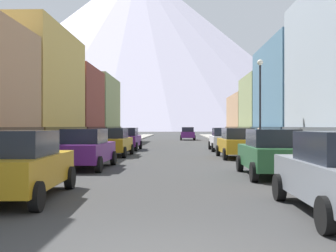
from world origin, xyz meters
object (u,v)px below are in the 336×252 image
(car_right_1, at_px, (271,153))
(potted_plant_1, at_px, (3,154))
(streetlamp_right, at_px, (260,92))
(car_left_2, at_px, (114,142))
(car_left_3, at_px, (127,139))
(car_right_2, at_px, (237,143))
(car_left_0, at_px, (20,165))
(pedestrian_0, at_px, (259,140))
(car_driving_0, at_px, (188,134))
(car_right_3, at_px, (223,139))
(car_left_1, at_px, (86,149))

(car_right_1, distance_m, potted_plant_1, 10.89)
(streetlamp_right, bearing_deg, car_left_2, 176.24)
(car_left_3, relative_size, car_right_1, 1.00)
(car_right_2, bearing_deg, car_left_0, -118.55)
(car_left_3, relative_size, pedestrian_0, 2.73)
(streetlamp_right, bearing_deg, pedestrian_0, 79.82)
(car_driving_0, xyz_separation_m, potted_plant_1, (-8.60, -39.84, -0.15))
(car_left_2, bearing_deg, car_right_2, -10.83)
(car_right_3, distance_m, car_driving_0, 25.02)
(car_left_1, height_order, pedestrian_0, car_left_1)
(streetlamp_right, bearing_deg, car_right_1, -98.97)
(car_left_1, relative_size, pedestrian_0, 2.74)
(pedestrian_0, bearing_deg, car_right_2, -112.66)
(car_left_0, bearing_deg, car_right_1, 33.36)
(car_left_0, relative_size, car_left_1, 1.01)
(car_left_1, xyz_separation_m, car_right_1, (7.60, -2.63, 0.00))
(car_driving_0, distance_m, streetlamp_right, 31.79)
(car_right_1, bearing_deg, car_left_3, 113.95)
(car_right_2, bearing_deg, car_right_1, -90.01)
(potted_plant_1, relative_size, streetlamp_right, 0.18)
(car_left_3, relative_size, potted_plant_1, 4.25)
(car_left_2, relative_size, car_right_1, 1.01)
(car_left_2, distance_m, car_left_3, 6.69)
(car_left_0, xyz_separation_m, car_right_2, (7.60, 13.97, 0.00))
(car_left_0, height_order, pedestrian_0, car_left_0)
(car_left_3, xyz_separation_m, potted_plant_1, (-3.20, -15.71, -0.15))
(streetlamp_right, bearing_deg, car_right_2, -151.16)
(car_left_1, bearing_deg, car_right_2, 39.80)
(car_right_2, relative_size, car_driving_0, 1.01)
(car_left_0, relative_size, car_left_2, 1.01)
(car_left_2, bearing_deg, potted_plant_1, -109.53)
(car_right_1, height_order, pedestrian_0, car_right_1)
(pedestrian_0, bearing_deg, car_driving_0, 99.99)
(car_driving_0, relative_size, pedestrian_0, 2.72)
(car_left_0, bearing_deg, car_left_1, 90.03)
(car_left_3, height_order, potted_plant_1, car_left_3)
(potted_plant_1, distance_m, pedestrian_0, 18.87)
(car_left_3, height_order, pedestrian_0, car_left_3)
(car_right_2, xyz_separation_m, pedestrian_0, (2.45, 5.87, -0.01))
(car_right_3, distance_m, pedestrian_0, 2.86)
(car_left_3, distance_m, streetlamp_right, 12.10)
(car_left_1, distance_m, potted_plant_1, 3.43)
(car_right_3, bearing_deg, streetlamp_right, -76.58)
(potted_plant_1, bearing_deg, car_right_2, 35.00)
(car_right_1, distance_m, car_right_3, 16.31)
(car_left_2, height_order, car_right_3, same)
(car_left_3, relative_size, car_driving_0, 1.00)
(car_left_0, xyz_separation_m, car_driving_0, (5.40, 46.24, 0.00))
(car_right_3, relative_size, potted_plant_1, 4.25)
(car_left_0, distance_m, car_driving_0, 46.55)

